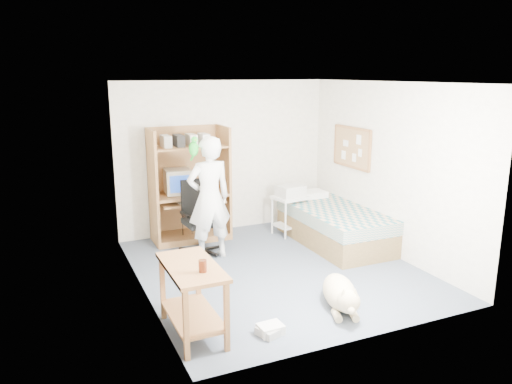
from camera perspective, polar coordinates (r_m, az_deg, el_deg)
floor at (r=6.91m, az=2.38°, el=-8.79°), size 4.00×4.00×0.00m
wall_back at (r=8.35m, az=-3.64°, el=4.03°), size 3.60×0.02×2.50m
wall_right at (r=7.50m, az=14.91°, el=2.52°), size 0.02×4.00×2.50m
wall_left at (r=5.98m, az=-13.15°, el=-0.12°), size 0.02×4.00×2.50m
ceiling at (r=6.40m, az=2.61°, el=12.41°), size 3.60×4.00×0.02m
computer_hutch at (r=7.97m, az=-7.65°, el=0.34°), size 1.20×0.63×1.80m
bed at (r=7.93m, az=8.88°, el=-3.76°), size 1.02×2.02×0.66m
side_desk at (r=5.17m, az=-7.30°, el=-10.94°), size 0.50×1.00×0.75m
corkboard at (r=8.16m, az=10.90°, el=5.02°), size 0.04×0.94×0.66m
office_chair at (r=7.49m, az=-6.45°, el=-3.98°), size 0.60×0.60×1.07m
person at (r=7.08m, az=-5.38°, el=-0.72°), size 0.68×0.47×1.77m
parrot at (r=6.89m, az=-7.13°, el=5.07°), size 0.13×0.23×0.36m
dog at (r=5.85m, az=9.65°, el=-11.35°), size 0.60×1.07×0.42m
printer_cart at (r=8.25m, az=3.94°, el=-1.95°), size 0.60×0.51×0.64m
printer at (r=8.17m, az=3.98°, el=0.12°), size 0.47×0.39×0.18m
crt_monitor at (r=7.90m, az=-8.89°, el=1.22°), size 0.44×0.46×0.38m
keyboard at (r=7.86m, az=-7.39°, el=-0.98°), size 0.47×0.23×0.03m
pencil_cup at (r=7.98m, az=-5.35°, el=0.41°), size 0.08×0.08×0.12m
drink_glass at (r=4.87m, az=-6.12°, el=-8.41°), size 0.08×0.08×0.12m
floor_box_a at (r=5.32m, az=1.68°, el=-15.39°), size 0.26×0.21×0.10m
floor_box_b at (r=5.30m, az=1.39°, el=-15.67°), size 0.24×0.27×0.08m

